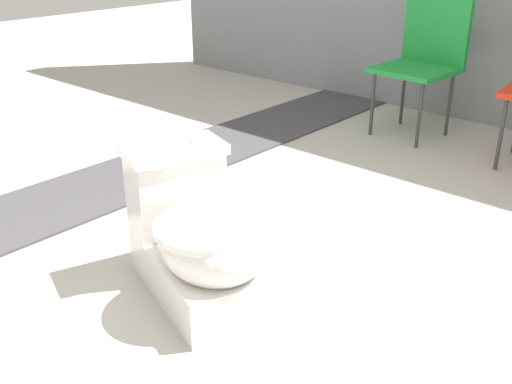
% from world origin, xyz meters
% --- Properties ---
extents(ground_plane, '(14.00, 14.00, 0.00)m').
position_xyz_m(ground_plane, '(0.00, 0.00, 0.00)').
color(ground_plane, '#B7B2A8').
extents(gravel_strip, '(0.56, 8.00, 0.01)m').
position_xyz_m(gravel_strip, '(-1.17, 0.50, 0.01)').
color(gravel_strip, '#423F44').
rests_on(gravel_strip, ground).
extents(toilet, '(0.72, 0.56, 0.52)m').
position_xyz_m(toilet, '(-0.09, -0.02, 0.22)').
color(toilet, white).
rests_on(toilet, ground).
extents(folding_chair_left, '(0.48, 0.48, 0.83)m').
position_xyz_m(folding_chair_left, '(-0.39, 2.20, 0.51)').
color(folding_chair_left, '#1E8C38').
rests_on(folding_chair_left, ground).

